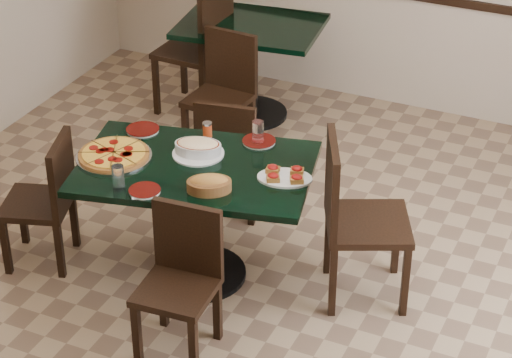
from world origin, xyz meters
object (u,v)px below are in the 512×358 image
at_px(chair_right, 352,211).
at_px(bread_basket, 209,184).
at_px(lasagna_casserole, 198,148).
at_px(main_table, 196,193).
at_px(back_chair_left, 203,43).
at_px(chair_near, 182,273).
at_px(back_chair_near, 224,87).
at_px(bruschetta_platter, 285,175).
at_px(pepperoni_pizza, 114,154).
at_px(chair_left, 48,196).
at_px(chair_far, 230,151).
at_px(back_table, 251,52).

distance_m(chair_right, bread_basket, 0.82).
distance_m(chair_right, lasagna_casserole, 0.93).
distance_m(main_table, back_chair_left, 2.13).
height_order(chair_right, lasagna_casserole, chair_right).
relative_size(chair_near, back_chair_near, 0.94).
height_order(lasagna_casserole, bruschetta_platter, lasagna_casserole).
bearing_deg(back_chair_near, pepperoni_pizza, -82.15).
bearing_deg(main_table, back_chair_left, 103.39).
relative_size(back_chair_left, lasagna_casserole, 3.36).
xyz_separation_m(chair_left, bread_basket, (1.05, 0.02, 0.34)).
relative_size(chair_left, pepperoni_pizza, 1.91).
xyz_separation_m(pepperoni_pizza, lasagna_casserole, (0.42, 0.22, 0.03)).
bearing_deg(bruschetta_platter, chair_far, 119.74).
bearing_deg(bread_basket, main_table, 104.83).
xyz_separation_m(back_table, chair_near, (0.80, -2.56, -0.07)).
distance_m(main_table, pepperoni_pizza, 0.51).
bearing_deg(pepperoni_pizza, bruschetta_platter, 10.49).
relative_size(back_chair_near, back_chair_left, 0.86).
distance_m(pepperoni_pizza, bruschetta_platter, 0.98).
bearing_deg(chair_right, chair_near, 114.93).
xyz_separation_m(chair_right, back_chair_left, (-1.80, 1.70, 0.01)).
bearing_deg(bruschetta_platter, back_table, 103.76).
xyz_separation_m(main_table, chair_left, (-0.86, -0.22, -0.11)).
xyz_separation_m(main_table, pepperoni_pizza, (-0.46, -0.11, 0.20)).
relative_size(chair_right, back_chair_near, 1.14).
bearing_deg(lasagna_casserole, main_table, -84.67).
xyz_separation_m(chair_far, chair_near, (0.33, -1.25, -0.01)).
relative_size(chair_near, pepperoni_pizza, 1.90).
distance_m(back_chair_left, pepperoni_pizza, 2.09).
distance_m(back_table, pepperoni_pizza, 2.12).
height_order(back_table, chair_far, chair_far).
relative_size(chair_far, bruschetta_platter, 2.40).
bearing_deg(chair_left, back_chair_near, 151.00).
height_order(chair_near, back_chair_near, back_chair_near).
relative_size(chair_far, chair_near, 1.02).
height_order(back_table, chair_left, chair_left).
distance_m(chair_right, bruschetta_platter, 0.43).
xyz_separation_m(back_table, bread_basket, (0.78, -2.20, 0.27)).
relative_size(chair_left, bread_basket, 2.84).
relative_size(lasagna_casserole, bruschetta_platter, 0.86).
distance_m(back_chair_near, lasagna_casserole, 1.48).
bearing_deg(back_table, chair_right, -58.21).
height_order(chair_far, back_chair_near, back_chair_near).
distance_m(main_table, chair_right, 0.88).
bearing_deg(bruschetta_platter, back_chair_near, 111.22).
bearing_deg(pepperoni_pizza, chair_left, -164.55).
bearing_deg(bruschetta_platter, lasagna_casserole, 159.40).
xyz_separation_m(chair_far, back_chair_left, (-0.82, 1.22, 0.11)).
xyz_separation_m(main_table, chair_far, (-0.13, 0.69, -0.11)).
height_order(chair_right, bruschetta_platter, chair_right).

